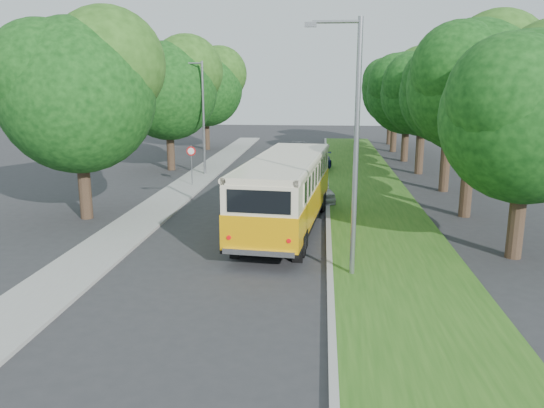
# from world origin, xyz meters

# --- Properties ---
(ground) EXTENTS (120.00, 120.00, 0.00)m
(ground) POSITION_xyz_m (0.00, 0.00, 0.00)
(ground) COLOR #2C2C2F
(ground) RESTS_ON ground
(curb) EXTENTS (0.20, 70.00, 0.15)m
(curb) POSITION_xyz_m (3.60, 5.00, 0.07)
(curb) COLOR gray
(curb) RESTS_ON ground
(grass_verge) EXTENTS (4.50, 70.00, 0.13)m
(grass_verge) POSITION_xyz_m (5.95, 5.00, 0.07)
(grass_verge) COLOR #275416
(grass_verge) RESTS_ON ground
(sidewalk) EXTENTS (2.20, 70.00, 0.12)m
(sidewalk) POSITION_xyz_m (-4.80, 5.00, 0.06)
(sidewalk) COLOR gray
(sidewalk) RESTS_ON ground
(treeline) EXTENTS (24.27, 41.91, 9.46)m
(treeline) POSITION_xyz_m (3.15, 17.99, 5.93)
(treeline) COLOR #332319
(treeline) RESTS_ON ground
(lamppost_near) EXTENTS (1.71, 0.16, 8.00)m
(lamppost_near) POSITION_xyz_m (4.21, -2.50, 4.37)
(lamppost_near) COLOR gray
(lamppost_near) RESTS_ON ground
(lamppost_far) EXTENTS (1.71, 0.16, 7.50)m
(lamppost_far) POSITION_xyz_m (-4.70, 16.00, 4.12)
(lamppost_far) COLOR gray
(lamppost_far) RESTS_ON ground
(warning_sign) EXTENTS (0.56, 0.10, 2.50)m
(warning_sign) POSITION_xyz_m (-4.50, 11.98, 1.71)
(warning_sign) COLOR gray
(warning_sign) RESTS_ON ground
(vintage_bus) EXTENTS (3.78, 10.89, 3.17)m
(vintage_bus) POSITION_xyz_m (1.77, 2.93, 1.59)
(vintage_bus) COLOR #E59C07
(vintage_bus) RESTS_ON ground
(car_silver) EXTENTS (2.85, 4.43, 1.40)m
(car_silver) POSITION_xyz_m (2.73, 8.79, 0.70)
(car_silver) COLOR silver
(car_silver) RESTS_ON ground
(car_white) EXTENTS (2.80, 4.29, 1.34)m
(car_white) POSITION_xyz_m (1.82, 16.52, 0.67)
(car_white) COLOR white
(car_white) RESTS_ON ground
(car_blue) EXTENTS (2.38, 4.45, 1.23)m
(car_blue) POSITION_xyz_m (2.89, 18.14, 0.61)
(car_blue) COLOR navy
(car_blue) RESTS_ON ground
(car_grey) EXTENTS (3.41, 5.36, 1.38)m
(car_grey) POSITION_xyz_m (1.52, 24.60, 0.69)
(car_grey) COLOR #55565C
(car_grey) RESTS_ON ground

